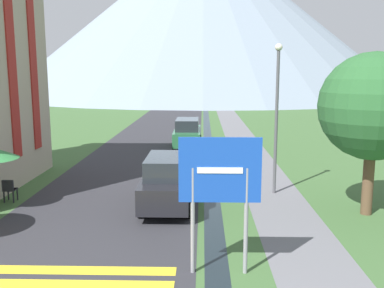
% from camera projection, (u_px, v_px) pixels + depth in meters
% --- Properties ---
extents(ground_plane, '(160.00, 160.00, 0.00)m').
position_uv_depth(ground_plane, '(188.00, 152.00, 25.35)').
color(ground_plane, '#3D6033').
extents(road, '(6.40, 60.00, 0.01)m').
position_uv_depth(road, '(162.00, 130.00, 35.27)').
color(road, '#2D2D33').
rests_on(road, ground_plane).
extents(footpath, '(2.20, 60.00, 0.01)m').
position_uv_depth(footpath, '(236.00, 130.00, 35.12)').
color(footpath, slate).
rests_on(footpath, ground_plane).
extents(drainage_channel, '(0.60, 60.00, 0.00)m').
position_uv_depth(drainage_channel, '(207.00, 130.00, 35.18)').
color(drainage_channel, black).
rests_on(drainage_channel, ground_plane).
extents(mountain_distant, '(81.38, 81.38, 33.23)m').
position_uv_depth(mountain_distant, '(203.00, 15.00, 89.81)').
color(mountain_distant, gray).
rests_on(mountain_distant, ground_plane).
extents(road_sign, '(1.89, 0.11, 3.26)m').
position_uv_depth(road_sign, '(220.00, 184.00, 9.78)').
color(road_sign, gray).
rests_on(road_sign, ground_plane).
extents(parked_car_near, '(1.73, 4.44, 1.82)m').
position_uv_depth(parked_car_near, '(167.00, 181.00, 15.13)').
color(parked_car_near, black).
rests_on(parked_car_near, ground_plane).
extents(parked_car_far, '(1.73, 4.59, 1.82)m').
position_uv_depth(parked_car_far, '(187.00, 133.00, 26.90)').
color(parked_car_far, '#28663D').
rests_on(parked_car_far, ground_plane).
extents(cafe_chair_far_left, '(0.40, 0.40, 0.85)m').
position_uv_depth(cafe_chair_far_left, '(9.00, 189.00, 15.56)').
color(cafe_chair_far_left, '#232328').
rests_on(cafe_chair_far_left, ground_plane).
extents(cafe_chair_far_right, '(0.40, 0.40, 0.85)m').
position_uv_depth(cafe_chair_far_right, '(10.00, 188.00, 15.60)').
color(cafe_chair_far_right, '#232328').
rests_on(cafe_chair_far_right, ground_plane).
extents(streetlamp, '(0.28, 0.28, 5.76)m').
position_uv_depth(streetlamp, '(277.00, 107.00, 16.30)').
color(streetlamp, '#515156').
rests_on(streetlamp, ground_plane).
extents(tree_by_path, '(3.49, 3.49, 5.37)m').
position_uv_depth(tree_by_path, '(373.00, 107.00, 13.76)').
color(tree_by_path, brown).
rests_on(tree_by_path, ground_plane).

